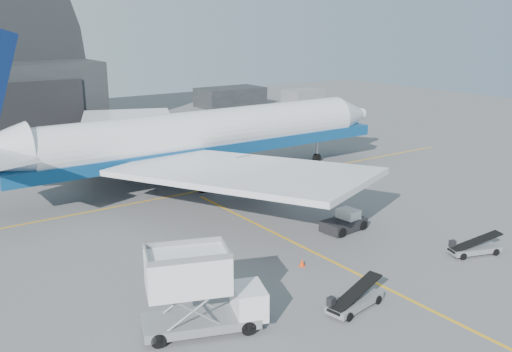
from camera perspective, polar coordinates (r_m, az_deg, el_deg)
ground at (r=46.35m, az=5.67°, el=-7.55°), size 200.00×200.00×0.00m
taxi_lines at (r=55.90m, az=-2.79°, el=-3.43°), size 80.00×42.12×0.02m
distant_bldg_a at (r=124.71m, az=-2.58°, el=7.00°), size 14.00×8.00×4.00m
distant_bldg_b at (r=131.41m, az=4.69°, el=7.39°), size 8.00×6.00×2.80m
airliner at (r=63.87m, az=-6.47°, el=3.81°), size 54.32×52.68×19.06m
catering_truck at (r=34.29m, az=-5.72°, el=-11.46°), size 7.77×5.00×5.02m
pushback_tug at (r=51.08m, az=8.83°, el=-4.62°), size 4.21×2.71×1.85m
belt_loader_a at (r=37.95m, az=9.78°, el=-12.21°), size 4.73×2.24×1.77m
belt_loader_b at (r=48.61m, az=20.95°, el=-6.76°), size 4.49×2.65×1.69m
traffic_cone at (r=43.61m, az=4.63°, el=-8.64°), size 0.41×0.41×0.59m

